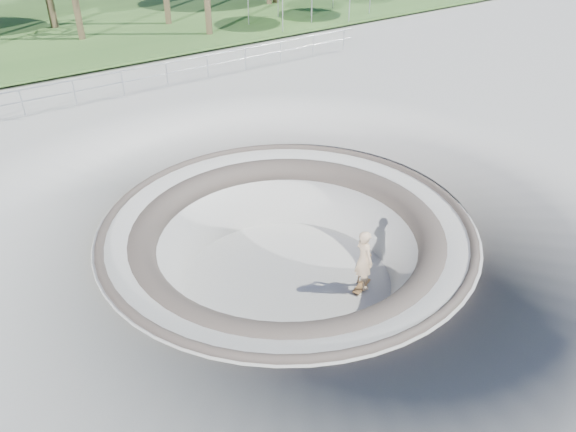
% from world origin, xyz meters
% --- Properties ---
extents(ground, '(180.00, 180.00, 0.00)m').
position_xyz_m(ground, '(0.00, 0.00, 0.00)').
color(ground, '#ADADA8').
rests_on(ground, ground).
extents(skate_bowl, '(14.00, 14.00, 4.10)m').
position_xyz_m(skate_bowl, '(0.00, 0.00, -1.83)').
color(skate_bowl, '#ADADA8').
rests_on(skate_bowl, ground).
extents(grass_strip, '(180.00, 36.00, 0.12)m').
position_xyz_m(grass_strip, '(0.00, 34.00, 0.22)').
color(grass_strip, '#2F5220').
rests_on(grass_strip, ground).
extents(distant_hills, '(103.20, 45.00, 28.60)m').
position_xyz_m(distant_hills, '(3.78, 57.17, -7.02)').
color(distant_hills, olive).
rests_on(distant_hills, ground).
extents(safety_railing, '(25.00, 0.06, 1.03)m').
position_xyz_m(safety_railing, '(0.00, 12.00, 0.69)').
color(safety_railing, '#999DA2').
rests_on(safety_railing, ground).
extents(skateboard, '(0.82, 0.53, 0.08)m').
position_xyz_m(skateboard, '(1.50, -1.57, -1.83)').
color(skateboard, brown).
rests_on(skateboard, ground).
extents(skater, '(0.54, 0.73, 1.85)m').
position_xyz_m(skater, '(1.50, -1.57, -0.89)').
color(skater, '#CFAC86').
rests_on(skater, skateboard).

